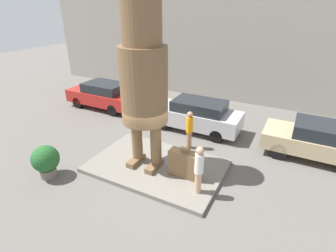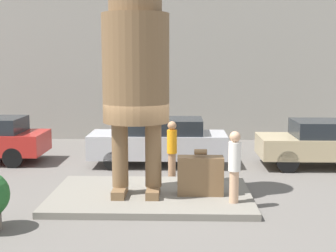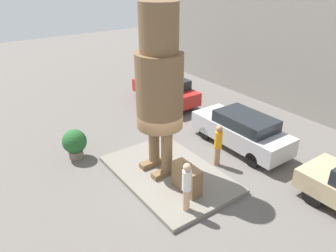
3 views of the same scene
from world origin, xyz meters
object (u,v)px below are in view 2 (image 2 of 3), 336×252
(parked_car_silver, at_px, (159,141))
(parked_car_tan, at_px, (323,142))
(tourist, at_px, (234,164))
(giant_suitcase, at_px, (200,175))
(worker_hivis, at_px, (172,148))
(statue_figure, at_px, (136,53))

(parked_car_silver, distance_m, parked_car_tan, 5.47)
(parked_car_tan, bearing_deg, tourist, 52.74)
(giant_suitcase, bearing_deg, parked_car_tan, 42.58)
(giant_suitcase, distance_m, worker_hivis, 2.32)
(parked_car_tan, height_order, worker_hivis, worker_hivis)
(tourist, distance_m, parked_car_silver, 5.08)
(statue_figure, relative_size, tourist, 3.53)
(statue_figure, relative_size, parked_car_silver, 1.33)
(giant_suitcase, height_order, worker_hivis, worker_hivis)
(tourist, xyz_separation_m, parked_car_tan, (3.45, 4.54, -0.27))
(giant_suitcase, height_order, parked_car_tan, parked_car_tan)
(parked_car_silver, bearing_deg, statue_figure, 84.45)
(tourist, height_order, parked_car_tan, tourist)
(giant_suitcase, xyz_separation_m, tourist, (0.78, -0.65, 0.45))
(statue_figure, xyz_separation_m, tourist, (2.40, -0.65, -2.63))
(statue_figure, relative_size, giant_suitcase, 5.20)
(parked_car_tan, bearing_deg, parked_car_silver, -1.16)
(parked_car_tan, bearing_deg, giant_suitcase, 42.58)
(tourist, bearing_deg, giant_suitcase, 140.47)
(statue_figure, bearing_deg, giant_suitcase, 0.02)
(statue_figure, distance_m, worker_hivis, 3.63)
(tourist, height_order, worker_hivis, tourist)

